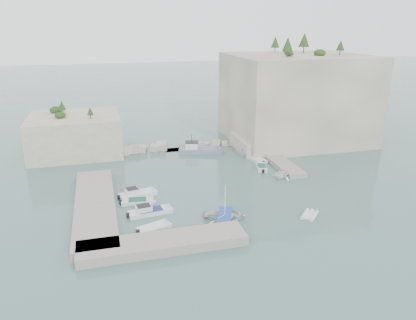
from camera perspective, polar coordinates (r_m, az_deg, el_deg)
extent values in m
plane|color=#476B67|center=(57.70, 1.57, -4.68)|extent=(400.00, 400.00, 0.00)
cube|color=beige|center=(84.28, 12.29, 8.50)|extent=(26.00, 22.00, 17.00)
cube|color=beige|center=(77.38, 6.98, 2.36)|extent=(8.00, 10.00, 2.50)
cube|color=beige|center=(78.24, -18.11, 3.45)|extent=(16.00, 14.00, 7.00)
cube|color=#9E9689|center=(54.50, -15.60, -6.26)|extent=(5.00, 24.00, 1.10)
cube|color=#9E9689|center=(44.58, -6.31, -11.56)|extent=(18.00, 4.00, 1.10)
cube|color=#9E9689|center=(70.86, 9.73, -0.06)|extent=(3.00, 16.00, 0.80)
cube|color=beige|center=(77.32, -3.83, 2.02)|extent=(28.00, 3.00, 1.40)
imported|color=silver|center=(50.65, 2.37, -8.22)|extent=(6.19, 5.34, 1.08)
imported|color=white|center=(64.18, 10.30, -2.50)|extent=(4.08, 3.72, 1.83)
imported|color=silver|center=(73.55, 6.49, 0.48)|extent=(4.92, 2.13, 1.86)
cylinder|color=white|center=(49.50, 2.42, -5.49)|extent=(0.10, 0.10, 4.20)
cone|color=#1E4219|center=(76.40, 11.15, 15.70)|extent=(1.96, 1.96, 2.45)
cone|color=#1E4219|center=(88.02, 13.39, 16.13)|extent=(2.24, 2.24, 2.80)
cone|color=#1E4219|center=(84.05, 18.15, 15.09)|extent=(1.57, 1.57, 1.96)
cone|color=#1E4219|center=(88.53, 9.45, 16.05)|extent=(1.79, 1.79, 2.24)
cone|color=#1E4219|center=(79.22, -19.89, 7.26)|extent=(1.40, 1.40, 1.75)
cone|color=#1E4219|center=(74.11, -16.25, 6.64)|extent=(1.12, 1.12, 1.40)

